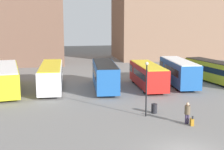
{
  "coord_description": "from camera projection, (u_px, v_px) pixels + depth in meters",
  "views": [
    {
      "loc": [
        -8.15,
        -17.06,
        8.31
      ],
      "look_at": [
        -1.78,
        14.78,
        2.44
      ],
      "focal_mm": 50.0,
      "sensor_mm": 36.0,
      "label": 1
    }
  ],
  "objects": [
    {
      "name": "bus_0",
      "position": [
        7.0,
        77.0,
        36.2
      ],
      "size": [
        4.01,
        11.81,
        2.93
      ],
      "rotation": [
        0.0,
        0.0,
        1.7
      ],
      "color": "gold",
      "rests_on": "ground_plane"
    },
    {
      "name": "bus_1",
      "position": [
        51.0,
        76.0,
        37.36
      ],
      "size": [
        3.11,
        11.05,
        2.91
      ],
      "rotation": [
        0.0,
        0.0,
        1.52
      ],
      "color": "silver",
      "rests_on": "ground_plane"
    },
    {
      "name": "bus_2",
      "position": [
        105.0,
        75.0,
        37.15
      ],
      "size": [
        3.33,
        9.62,
        3.17
      ],
      "rotation": [
        0.0,
        0.0,
        1.48
      ],
      "color": "#1E56A3",
      "rests_on": "ground_plane"
    },
    {
      "name": "bus_3",
      "position": [
        148.0,
        75.0,
        38.06
      ],
      "size": [
        3.04,
        9.36,
        2.85
      ],
      "rotation": [
        0.0,
        0.0,
        1.52
      ],
      "color": "red",
      "rests_on": "ground_plane"
    },
    {
      "name": "bus_4",
      "position": [
        179.0,
        72.0,
        39.42
      ],
      "size": [
        3.44,
        9.6,
        3.17
      ],
      "rotation": [
        0.0,
        0.0,
        1.47
      ],
      "color": "#1E56A3",
      "rests_on": "ground_plane"
    },
    {
      "name": "bus_5",
      "position": [
        214.0,
        71.0,
        41.34
      ],
      "size": [
        4.06,
        10.58,
        2.77
      ],
      "rotation": [
        0.0,
        0.0,
        1.73
      ],
      "color": "gold",
      "rests_on": "ground_plane"
    },
    {
      "name": "traveler",
      "position": [
        187.0,
        111.0,
        24.86
      ],
      "size": [
        0.51,
        0.51,
        1.76
      ],
      "rotation": [
        0.0,
        0.0,
        1.44
      ],
      "color": "#382D4C",
      "rests_on": "ground_plane"
    },
    {
      "name": "suitcase",
      "position": [
        192.0,
        122.0,
        24.57
      ],
      "size": [
        0.29,
        0.43,
        0.82
      ],
      "rotation": [
        0.0,
        0.0,
        1.44
      ],
      "color": "#B27A1E",
      "rests_on": "ground_plane"
    },
    {
      "name": "lamp_post_1",
      "position": [
        146.0,
        84.0,
        26.46
      ],
      "size": [
        0.28,
        0.28,
        4.75
      ],
      "color": "black",
      "rests_on": "ground_plane"
    },
    {
      "name": "trash_bin",
      "position": [
        154.0,
        108.0,
        27.78
      ],
      "size": [
        0.52,
        0.52,
        0.85
      ],
      "color": "black",
      "rests_on": "ground_plane"
    }
  ]
}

